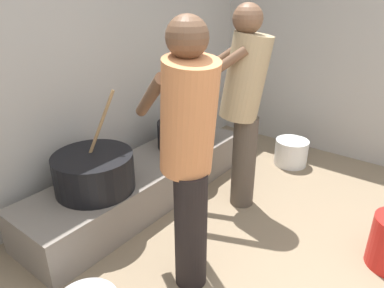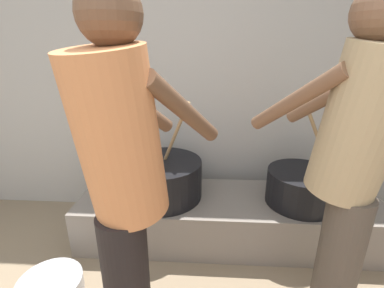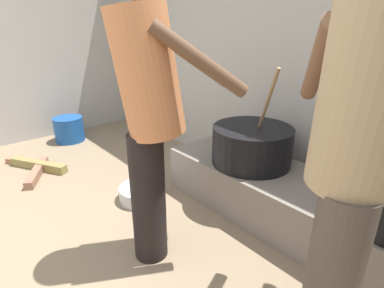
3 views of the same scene
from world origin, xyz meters
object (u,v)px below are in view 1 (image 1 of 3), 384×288
cook_in_orange_shirt (188,147)px  bucket_white_plastic (291,152)px  cooking_pot_secondary (183,134)px  cook_in_tan_shirt (244,99)px  cooking_pot_main (94,172)px

cook_in_orange_shirt → bucket_white_plastic: size_ratio=4.76×
bucket_white_plastic → cook_in_orange_shirt: bearing=-176.1°
cooking_pot_secondary → cook_in_orange_shirt: cook_in_orange_shirt is taller
cook_in_orange_shirt → cook_in_tan_shirt: cook_in_tan_shirt is taller
cooking_pot_main → cooking_pot_secondary: bearing=-2.1°
cooking_pot_main → bucket_white_plastic: 2.12m
cook_in_orange_shirt → cook_in_tan_shirt: size_ratio=0.99×
cooking_pot_secondary → bucket_white_plastic: 1.23m
cook_in_tan_shirt → bucket_white_plastic: cook_in_tan_shirt is taller
cooking_pot_main → bucket_white_plastic: (1.95, -0.75, -0.36)m
cooking_pot_main → cooking_pot_secondary: cooking_pot_main is taller
cooking_pot_main → cook_in_tan_shirt: (0.96, -0.68, 0.46)m
cook_in_orange_shirt → bucket_white_plastic: cook_in_orange_shirt is taller
cooking_pot_secondary → cook_in_orange_shirt: 1.39m
bucket_white_plastic → cook_in_tan_shirt: bearing=176.1°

